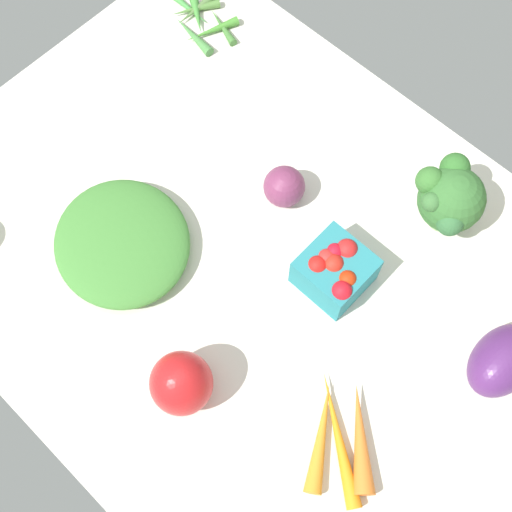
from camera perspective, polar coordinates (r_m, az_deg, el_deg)
tablecloth at (r=100.46cm, az=-0.00°, el=-0.68°), size 104.00×76.00×2.00cm
red_onion_center at (r=101.51cm, az=2.38°, el=5.84°), size 6.28×6.28×6.28cm
broccoli_head at (r=99.45cm, az=15.92°, el=4.70°), size 10.40×10.27×11.99cm
leafy_greens_clump at (r=100.20cm, az=-11.16°, el=1.13°), size 26.31×25.39×4.48cm
okra_pile at (r=123.56cm, az=-4.67°, el=19.07°), size 15.13×10.71×1.73cm
bell_pepper_red at (r=89.56cm, az=-6.27°, el=-10.56°), size 10.72×10.72×9.73cm
carrot_bunch at (r=92.12cm, az=7.27°, el=-14.85°), size 15.81×16.08×2.92cm
eggplant at (r=96.47cm, az=19.99°, el=-8.21°), size 7.96×11.67×7.75cm
berry_basket at (r=95.65cm, az=6.63°, el=-1.16°), size 9.12×9.12×7.37cm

